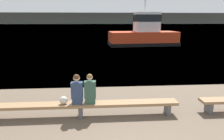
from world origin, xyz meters
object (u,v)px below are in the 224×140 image
Objects in this scene: person_right at (90,90)px; bench_main at (80,106)px; tugboat_red at (144,35)px; person_left at (77,90)px; shopping_bag at (64,100)px.

bench_main is at bearing -179.34° from person_right.
bench_main is 19.99m from tugboat_red.
tugboat_red is (6.48, 18.92, 0.35)m from person_left.
bench_main is at bearing 156.59° from tugboat_red.
tugboat_red is at bearing 72.22° from person_right.
tugboat_red reaches higher than person_left.
bench_main is 0.58m from shopping_bag.
bench_main is 0.54m from person_left.
tugboat_red is (6.93, 18.94, 0.67)m from shopping_bag.
person_right is 19.87m from tugboat_red.
person_right is 3.74× the size of shopping_bag.
shopping_bag reaches higher than bench_main.
person_left is 0.11× the size of tugboat_red.
shopping_bag is at bearing -178.01° from bench_main.
bench_main is at bearing -1.79° from person_left.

